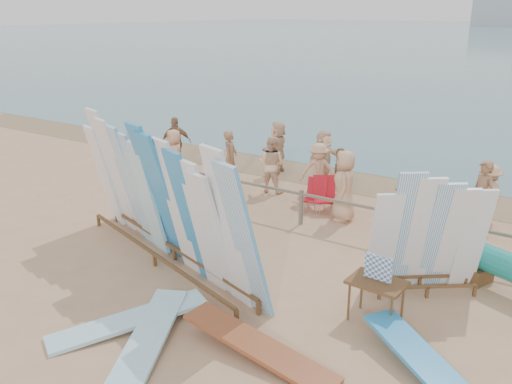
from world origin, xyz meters
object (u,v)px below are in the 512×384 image
Objects in this scene: flat_board_c at (259,357)px; beach_chair_left at (315,202)px; beachgoer_8 at (421,209)px; stroller at (412,211)px; flat_board_d at (430,381)px; beachgoer_extra_1 at (176,142)px; beachgoer_2 at (271,164)px; beachgoer_0 at (174,156)px; side_surfboard_rack at (428,239)px; flat_board_a at (149,346)px; beachgoer_5 at (324,159)px; beachgoer_1 at (230,158)px; beachgoer_7 at (482,197)px; vendor_table at (376,300)px; beachgoer_9 at (488,194)px; flat_board_b at (129,326)px; beachgoer_4 at (340,176)px; beach_chair_right at (325,202)px; beachgoer_11 at (278,147)px; beachgoer_3 at (318,171)px; beachgoer_6 at (344,186)px; main_surfboard_rack at (162,202)px.

flat_board_c is 6.62m from beach_chair_left.
flat_board_c is 5.85m from beachgoer_8.
stroller is 0.75m from beachgoer_8.
flat_board_d is 1.59× the size of beachgoer_extra_1.
beachgoer_2 reaches higher than beachgoer_0.
flat_board_a is (-3.15, -4.12, -1.11)m from side_surfboard_rack.
stroller is 0.67× the size of beachgoer_5.
beachgoer_0 is (-1.56, -0.78, -0.00)m from beachgoer_1.
beachgoer_7 is at bearing 177.21° from beachgoer_2.
beachgoer_0 reaches higher than flat_board_a.
vendor_table is 0.80× the size of beachgoer_9.
beachgoer_2 reaches higher than flat_board_b.
flat_board_c is at bearing 40.32° from flat_board_b.
flat_board_c is 8.69m from beachgoer_5.
beachgoer_7 is at bearing 20.65° from beachgoer_9.
beachgoer_4 is at bearing 42.60° from beachgoer_0.
beach_chair_left is 0.27m from beach_chair_right.
beachgoer_5 is 5.23m from beachgoer_extra_1.
beachgoer_11 reaches higher than beach_chair_right.
beachgoer_1 is at bearing 157.25° from beachgoer_3.
beach_chair_left is at bearing -101.08° from beachgoer_8.
beachgoer_6 is at bearing -121.78° from beachgoer_7.
flat_board_d is (4.02, 1.61, 0.00)m from flat_board_a.
beachgoer_8 is (2.94, -0.47, 0.52)m from beach_chair_left.
side_surfboard_rack is 1.55× the size of beachgoer_3.
side_surfboard_rack reaches higher than vendor_table.
flat_board_a is 1.70× the size of beachgoer_4.
beachgoer_3 is 0.96× the size of beachgoer_2.
main_surfboard_rack reaches higher than beachgoer_2.
beachgoer_9 is at bearing 50.36° from side_surfboard_rack.
beachgoer_2 is 0.92× the size of beachgoer_6.
beach_chair_left is 4.11m from beachgoer_7.
beachgoer_11 is at bearing -34.45° from beachgoer_1.
beachgoer_extra_1 is at bearing 135.83° from beach_chair_right.
beachgoer_4 is (0.05, 0.78, 0.52)m from beach_chair_right.
side_surfboard_rack is 2.52m from beachgoer_8.
beachgoer_6 is 4.44m from beachgoer_11.
flat_board_c is at bearing -150.48° from side_surfboard_rack.
beachgoer_11 is 1.11× the size of beachgoer_8.
beach_chair_right is 0.53× the size of beachgoer_7.
side_surfboard_rack is 1.57× the size of beachgoer_4.
side_surfboard_rack is 5.61m from beachgoer_3.
stroller is 0.68× the size of beachgoer_11.
vendor_table is at bearing -81.83° from beachgoer_3.
beach_chair_right is 3.81m from beachgoer_11.
beachgoer_0 is at bearing -114.69° from beachgoer_6.
beachgoer_5 is 1.06× the size of beachgoer_1.
beachgoer_3 is at bearing -141.94° from beachgoer_7.
vendor_table is 7.41m from beachgoer_5.
side_surfboard_rack reaches higher than flat_board_c.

